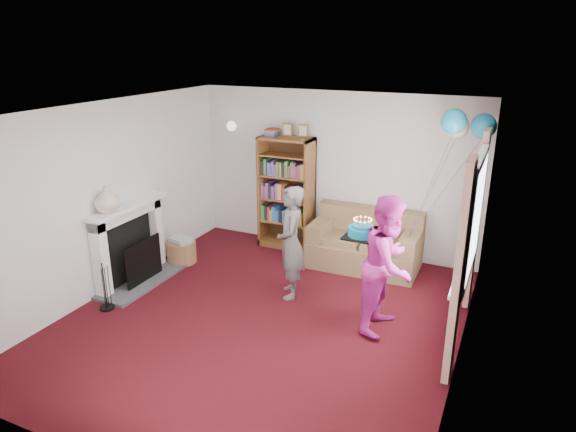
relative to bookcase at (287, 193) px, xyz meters
The scene contains 16 objects.
ground 2.57m from the bookcase, 72.36° to the right, with size 5.00×5.00×0.00m, color black.
wall_back 0.84m from the bookcase, 16.01° to the left, with size 4.50×0.02×2.50m, color silver.
wall_left 2.79m from the bookcase, 123.61° to the right, with size 0.02×5.00×2.50m, color silver.
wall_right 3.79m from the bookcase, 37.56° to the right, with size 0.02×5.00×2.50m, color silver.
ceiling 2.91m from the bookcase, 72.36° to the right, with size 4.50×5.00×0.01m, color white.
fireplace 2.53m from the bookcase, 122.76° to the right, with size 0.55×1.80×1.12m.
window_bay 3.41m from the bookcase, 30.07° to the right, with size 0.14×2.02×2.20m.
wall_sconce 1.43m from the bookcase, behind, with size 0.16×0.23×0.16m.
bookcase is the anchor object (origin of this frame).
sofa 1.52m from the bookcase, ahead, with size 1.59×0.84×0.84m.
wicker_basket 1.88m from the bookcase, 132.21° to the right, with size 0.44×0.44×0.39m.
person_striped 1.76m from the bookcase, 63.56° to the right, with size 0.54×0.36×1.49m, color black.
person_magenta 2.80m from the bookcase, 40.92° to the right, with size 0.78×0.61×1.61m, color #C62793.
birthday_cake 2.54m from the bookcase, 45.28° to the right, with size 0.39×0.39×0.22m.
balloons 2.99m from the bookcase, 10.35° to the right, with size 0.95×0.69×1.79m.
mantel_vase 2.85m from the bookcase, 119.54° to the right, with size 0.33×0.33×0.34m, color beige.
Camera 1 is at (2.56, -4.83, 3.23)m, focal length 32.00 mm.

